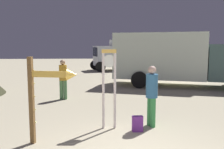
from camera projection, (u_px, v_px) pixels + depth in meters
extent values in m
cylinder|color=white|center=(103.00, 91.00, 6.49)|extent=(0.07, 0.07, 2.08)
cylinder|color=white|center=(115.00, 91.00, 6.48)|extent=(0.07, 0.07, 2.08)
cube|color=#FFCA5A|center=(109.00, 51.00, 6.36)|extent=(0.40, 0.12, 0.10)
cylinder|color=white|center=(109.00, 61.00, 6.42)|extent=(0.34, 0.07, 0.34)
cube|color=black|center=(109.00, 61.00, 6.44)|extent=(0.05, 0.02, 0.08)
cube|color=black|center=(109.00, 61.00, 6.44)|extent=(0.13, 0.02, 0.07)
cube|color=brown|center=(32.00, 101.00, 5.46)|extent=(0.12, 0.12, 2.02)
cube|color=#FDC64C|center=(50.00, 74.00, 5.31)|extent=(0.83, 0.24, 0.14)
cone|color=#FDC64C|center=(72.00, 75.00, 5.23)|extent=(0.27, 0.29, 0.25)
sphere|color=#F5ED80|center=(36.00, 122.00, 5.51)|extent=(0.04, 0.04, 0.04)
sphere|color=#F6EC87|center=(35.00, 109.00, 5.47)|extent=(0.04, 0.04, 0.04)
sphere|color=#FDE180|center=(35.00, 97.00, 5.43)|extent=(0.04, 0.04, 0.04)
sphere|color=#F2E988|center=(34.00, 83.00, 5.40)|extent=(0.04, 0.04, 0.04)
sphere|color=#F9E195|center=(34.00, 70.00, 5.36)|extent=(0.04, 0.04, 0.04)
cylinder|color=green|center=(153.00, 113.00, 6.64)|extent=(0.16, 0.16, 0.83)
cylinder|color=green|center=(150.00, 111.00, 6.79)|extent=(0.16, 0.16, 0.83)
cylinder|color=#336891|center=(152.00, 86.00, 6.63)|extent=(0.33, 0.33, 0.66)
sphere|color=#CFA894|center=(152.00, 70.00, 6.57)|extent=(0.23, 0.23, 0.23)
cube|color=#743196|center=(137.00, 124.00, 6.32)|extent=(0.28, 0.15, 0.42)
cube|color=purple|center=(137.00, 125.00, 6.42)|extent=(0.20, 0.04, 0.18)
cylinder|color=#538952|center=(61.00, 90.00, 10.15)|extent=(0.15, 0.15, 0.82)
cylinder|color=#538952|center=(65.00, 90.00, 10.14)|extent=(0.15, 0.15, 0.82)
cylinder|color=gold|center=(63.00, 73.00, 10.06)|extent=(0.33, 0.33, 0.65)
sphere|color=tan|center=(63.00, 62.00, 10.01)|extent=(0.23, 0.23, 0.23)
cube|color=silver|center=(159.00, 56.00, 13.64)|extent=(5.45, 3.77, 2.54)
cube|color=#446260|center=(224.00, 62.00, 12.81)|extent=(2.46, 2.67, 1.91)
cylinder|color=black|center=(139.00, 80.00, 12.90)|extent=(0.93, 0.52, 0.90)
cylinder|color=black|center=(145.00, 75.00, 15.16)|extent=(0.93, 0.52, 0.90)
cube|color=white|center=(134.00, 52.00, 23.15)|extent=(4.82, 3.09, 2.45)
cube|color=#B5BCCB|center=(104.00, 56.00, 22.27)|extent=(2.07, 2.34, 1.85)
cube|color=black|center=(95.00, 52.00, 21.98)|extent=(0.42, 1.66, 0.82)
cylinder|color=black|center=(95.00, 65.00, 23.22)|extent=(0.93, 0.45, 0.90)
cylinder|color=black|center=(100.00, 67.00, 21.17)|extent=(0.93, 0.45, 0.90)
cylinder|color=black|center=(137.00, 64.00, 24.56)|extent=(0.93, 0.45, 0.90)
cylinder|color=black|center=(147.00, 66.00, 22.51)|extent=(0.93, 0.45, 0.90)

